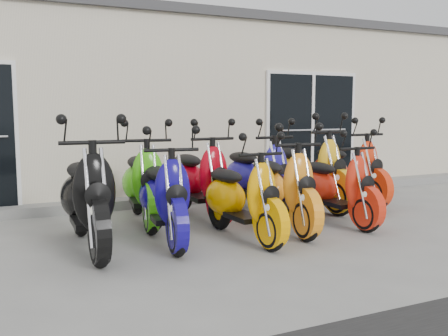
{
  "coord_description": "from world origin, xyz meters",
  "views": [
    {
      "loc": [
        -3.02,
        -5.91,
        1.6
      ],
      "look_at": [
        0.0,
        0.6,
        0.75
      ],
      "focal_mm": 40.0,
      "sensor_mm": 36.0,
      "label": 1
    }
  ],
  "objects_px": {
    "scooter_back_green": "(143,171)",
    "scooter_back_red": "(199,168)",
    "scooter_front_black": "(87,182)",
    "scooter_front_orange_a": "(242,185)",
    "scooter_back_blue": "(257,165)",
    "scooter_back_extra": "(347,160)",
    "scooter_back_yellow": "(307,161)",
    "scooter_front_blue": "(164,184)",
    "scooter_front_orange_b": "(281,176)",
    "scooter_front_red": "(336,176)"
  },
  "relations": [
    {
      "from": "scooter_front_blue",
      "to": "scooter_front_orange_b",
      "type": "relative_size",
      "value": 0.99
    },
    {
      "from": "scooter_back_green",
      "to": "scooter_front_blue",
      "type": "bearing_deg",
      "value": -84.23
    },
    {
      "from": "scooter_front_orange_a",
      "to": "scooter_back_green",
      "type": "xyz_separation_m",
      "value": [
        -0.87,
        1.34,
        0.07
      ]
    },
    {
      "from": "scooter_front_blue",
      "to": "scooter_front_red",
      "type": "relative_size",
      "value": 1.06
    },
    {
      "from": "scooter_front_black",
      "to": "scooter_front_orange_a",
      "type": "bearing_deg",
      "value": -9.04
    },
    {
      "from": "scooter_back_yellow",
      "to": "scooter_back_extra",
      "type": "bearing_deg",
      "value": -4.05
    },
    {
      "from": "scooter_back_green",
      "to": "scooter_back_extra",
      "type": "height_order",
      "value": "scooter_back_green"
    },
    {
      "from": "scooter_front_orange_a",
      "to": "scooter_front_red",
      "type": "distance_m",
      "value": 1.61
    },
    {
      "from": "scooter_back_red",
      "to": "scooter_back_extra",
      "type": "height_order",
      "value": "same"
    },
    {
      "from": "scooter_front_red",
      "to": "scooter_back_blue",
      "type": "relative_size",
      "value": 0.91
    },
    {
      "from": "scooter_front_orange_b",
      "to": "scooter_back_extra",
      "type": "bearing_deg",
      "value": 33.61
    },
    {
      "from": "scooter_back_red",
      "to": "scooter_back_yellow",
      "type": "relative_size",
      "value": 0.95
    },
    {
      "from": "scooter_front_black",
      "to": "scooter_back_yellow",
      "type": "height_order",
      "value": "scooter_front_black"
    },
    {
      "from": "scooter_front_orange_b",
      "to": "scooter_back_red",
      "type": "height_order",
      "value": "scooter_back_red"
    },
    {
      "from": "scooter_front_black",
      "to": "scooter_back_green",
      "type": "xyz_separation_m",
      "value": [
        0.93,
        1.01,
        -0.04
      ]
    },
    {
      "from": "scooter_front_orange_b",
      "to": "scooter_front_blue",
      "type": "bearing_deg",
      "value": -177.61
    },
    {
      "from": "scooter_front_black",
      "to": "scooter_front_red",
      "type": "xyz_separation_m",
      "value": [
        3.39,
        -0.1,
        -0.11
      ]
    },
    {
      "from": "scooter_front_black",
      "to": "scooter_back_blue",
      "type": "height_order",
      "value": "scooter_front_black"
    },
    {
      "from": "scooter_front_orange_a",
      "to": "scooter_back_blue",
      "type": "distance_m",
      "value": 1.64
    },
    {
      "from": "scooter_back_green",
      "to": "scooter_back_red",
      "type": "relative_size",
      "value": 1.0
    },
    {
      "from": "scooter_front_orange_a",
      "to": "scooter_front_orange_b",
      "type": "bearing_deg",
      "value": 13.59
    },
    {
      "from": "scooter_front_blue",
      "to": "scooter_back_green",
      "type": "xyz_separation_m",
      "value": [
        0.03,
        1.05,
        0.03
      ]
    },
    {
      "from": "scooter_front_orange_a",
      "to": "scooter_back_red",
      "type": "bearing_deg",
      "value": 86.48
    },
    {
      "from": "scooter_back_blue",
      "to": "scooter_back_yellow",
      "type": "distance_m",
      "value": 0.88
    },
    {
      "from": "scooter_front_orange_a",
      "to": "scooter_front_orange_b",
      "type": "relative_size",
      "value": 0.93
    },
    {
      "from": "scooter_back_blue",
      "to": "scooter_back_extra",
      "type": "distance_m",
      "value": 1.72
    },
    {
      "from": "scooter_front_blue",
      "to": "scooter_front_orange_b",
      "type": "height_order",
      "value": "scooter_front_orange_b"
    },
    {
      "from": "scooter_back_red",
      "to": "scooter_back_yellow",
      "type": "distance_m",
      "value": 1.85
    },
    {
      "from": "scooter_front_blue",
      "to": "scooter_front_red",
      "type": "height_order",
      "value": "scooter_front_blue"
    },
    {
      "from": "scooter_front_orange_a",
      "to": "scooter_back_blue",
      "type": "xyz_separation_m",
      "value": [
        0.95,
        1.34,
        0.06
      ]
    },
    {
      "from": "scooter_front_blue",
      "to": "scooter_back_blue",
      "type": "relative_size",
      "value": 0.97
    },
    {
      "from": "scooter_front_blue",
      "to": "scooter_back_blue",
      "type": "height_order",
      "value": "scooter_back_blue"
    },
    {
      "from": "scooter_front_black",
      "to": "scooter_front_orange_b",
      "type": "relative_size",
      "value": 1.08
    },
    {
      "from": "scooter_back_green",
      "to": "scooter_back_blue",
      "type": "xyz_separation_m",
      "value": [
        1.82,
        0.0,
        -0.0
      ]
    },
    {
      "from": "scooter_front_red",
      "to": "scooter_back_green",
      "type": "xyz_separation_m",
      "value": [
        -2.46,
        1.11,
        0.07
      ]
    },
    {
      "from": "scooter_front_orange_a",
      "to": "scooter_back_yellow",
      "type": "distance_m",
      "value": 2.23
    },
    {
      "from": "scooter_front_orange_b",
      "to": "scooter_back_blue",
      "type": "relative_size",
      "value": 0.98
    },
    {
      "from": "scooter_back_yellow",
      "to": "scooter_front_red",
      "type": "bearing_deg",
      "value": -109.87
    },
    {
      "from": "scooter_front_orange_a",
      "to": "scooter_back_green",
      "type": "bearing_deg",
      "value": 118.64
    },
    {
      "from": "scooter_back_blue",
      "to": "scooter_front_black",
      "type": "bearing_deg",
      "value": -163.89
    },
    {
      "from": "scooter_back_green",
      "to": "scooter_back_yellow",
      "type": "bearing_deg",
      "value": 6.54
    },
    {
      "from": "scooter_back_green",
      "to": "scooter_back_extra",
      "type": "bearing_deg",
      "value": 7.6
    },
    {
      "from": "scooter_front_blue",
      "to": "scooter_back_extra",
      "type": "relative_size",
      "value": 0.96
    },
    {
      "from": "scooter_front_red",
      "to": "scooter_back_red",
      "type": "bearing_deg",
      "value": 143.43
    },
    {
      "from": "scooter_front_blue",
      "to": "scooter_front_orange_a",
      "type": "relative_size",
      "value": 1.06
    },
    {
      "from": "scooter_front_orange_b",
      "to": "scooter_back_yellow",
      "type": "xyz_separation_m",
      "value": [
        1.12,
        1.06,
        0.06
      ]
    },
    {
      "from": "scooter_front_black",
      "to": "scooter_front_orange_a",
      "type": "height_order",
      "value": "scooter_front_black"
    },
    {
      "from": "scooter_front_black",
      "to": "scooter_front_orange_a",
      "type": "distance_m",
      "value": 1.83
    },
    {
      "from": "scooter_back_yellow",
      "to": "scooter_front_black",
      "type": "bearing_deg",
      "value": -172.62
    },
    {
      "from": "scooter_front_red",
      "to": "scooter_back_extra",
      "type": "distance_m",
      "value": 1.55
    }
  ]
}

